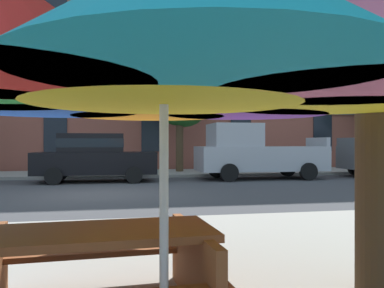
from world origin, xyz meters
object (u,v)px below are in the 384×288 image
at_px(picnic_table, 95,267).
at_px(patio_umbrella, 164,65).
at_px(pickup_silver_midblock, 255,153).
at_px(street_tree_middle, 180,95).
at_px(street_tree_right, 384,107).
at_px(sedan_black, 94,156).

bearing_deg(picnic_table, patio_umbrella, -48.54).
distance_m(pickup_silver_midblock, patio_umbrella, 13.76).
xyz_separation_m(street_tree_middle, street_tree_right, (10.72, 0.04, -0.37)).
height_order(street_tree_middle, patio_umbrella, street_tree_middle).
bearing_deg(pickup_silver_midblock, street_tree_right, 22.14).
relative_size(sedan_black, street_tree_middle, 0.80).
xyz_separation_m(street_tree_middle, patio_umbrella, (-2.74, -16.01, -1.74)).
distance_m(patio_umbrella, picnic_table, 1.61).
height_order(sedan_black, patio_umbrella, patio_umbrella).
distance_m(sedan_black, patio_umbrella, 12.78).
bearing_deg(patio_umbrella, sedan_black, 94.69).
bearing_deg(street_tree_middle, street_tree_right, 0.23).
bearing_deg(pickup_silver_midblock, sedan_black, -180.00).
xyz_separation_m(pickup_silver_midblock, picnic_table, (-5.67, -12.18, -0.54)).
bearing_deg(picnic_table, street_tree_middle, 78.33).
xyz_separation_m(pickup_silver_midblock, patio_umbrella, (-5.21, -12.70, 0.91)).
bearing_deg(street_tree_middle, sedan_black, -138.74).
height_order(sedan_black, street_tree_middle, street_tree_middle).
bearing_deg(sedan_black, picnic_table, -87.27).
relative_size(pickup_silver_midblock, patio_umbrella, 1.34).
xyz_separation_m(patio_umbrella, picnic_table, (-0.46, 0.52, -1.45)).
relative_size(sedan_black, patio_umbrella, 1.16).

